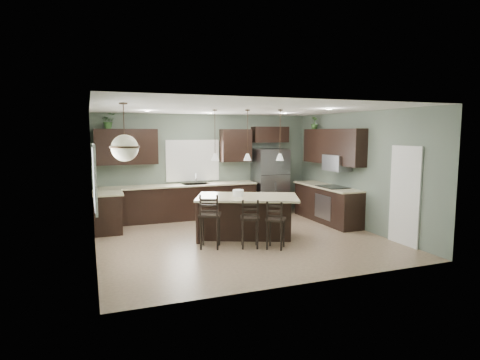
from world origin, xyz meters
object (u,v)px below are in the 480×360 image
(refrigerator, at_px, (270,181))
(serving_dish, at_px, (238,193))
(bar_stool_center, at_px, (250,223))
(plant_back_left, at_px, (108,121))
(kitchen_island, at_px, (247,217))
(bar_stool_left, at_px, (210,221))
(bar_stool_right, at_px, (276,225))

(refrigerator, bearing_deg, serving_dish, -129.42)
(refrigerator, xyz_separation_m, bar_stool_center, (-1.84, -2.98, -0.42))
(plant_back_left, bearing_deg, kitchen_island, -42.00)
(serving_dish, height_order, bar_stool_left, bar_stool_left)
(kitchen_island, xyz_separation_m, bar_stool_right, (0.21, -0.99, 0.03))
(kitchen_island, xyz_separation_m, plant_back_left, (-2.72, 2.45, 2.13))
(refrigerator, bearing_deg, plant_back_left, 177.24)
(serving_dish, relative_size, bar_stool_center, 0.24)
(kitchen_island, relative_size, serving_dish, 9.06)
(kitchen_island, bearing_deg, serving_dish, -180.00)
(refrigerator, height_order, kitchen_island, refrigerator)
(serving_dish, bearing_deg, bar_stool_left, -145.35)
(refrigerator, relative_size, bar_stool_right, 1.89)
(bar_stool_center, bearing_deg, serving_dish, 105.09)
(bar_stool_right, bearing_deg, refrigerator, 103.73)
(serving_dish, relative_size, plant_back_left, 0.63)
(bar_stool_center, distance_m, bar_stool_right, 0.52)
(bar_stool_left, relative_size, bar_stool_right, 1.14)
(bar_stool_center, xyz_separation_m, plant_back_left, (-2.48, 3.19, 2.09))
(refrigerator, distance_m, bar_stool_center, 3.53)
(kitchen_island, bearing_deg, refrigerator, 77.36)
(refrigerator, relative_size, plant_back_left, 4.86)
(bar_stool_left, relative_size, plant_back_left, 2.92)
(bar_stool_left, distance_m, bar_stool_center, 0.80)
(refrigerator, xyz_separation_m, bar_stool_left, (-2.59, -2.72, -0.37))
(serving_dish, height_order, bar_stool_center, serving_dish)
(plant_back_left, bearing_deg, bar_stool_right, -49.54)
(plant_back_left, bearing_deg, refrigerator, -2.76)
(refrigerator, xyz_separation_m, kitchen_island, (-1.60, -2.24, -0.46))
(kitchen_island, height_order, plant_back_left, plant_back_left)
(bar_stool_right, bearing_deg, serving_dish, 147.30)
(serving_dish, relative_size, bar_stool_left, 0.22)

